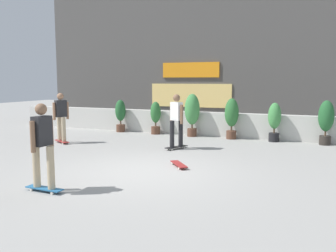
# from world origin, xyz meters

# --- Properties ---
(ground_plane) EXTENTS (48.00, 48.00, 0.00)m
(ground_plane) POSITION_xyz_m (0.00, 0.00, 0.00)
(ground_plane) COLOR #9E9B96
(planter_wall) EXTENTS (18.00, 0.40, 0.90)m
(planter_wall) POSITION_xyz_m (0.00, 6.00, 0.45)
(planter_wall) COLOR beige
(planter_wall) RESTS_ON ground
(building_backdrop) EXTENTS (20.00, 2.08, 6.50)m
(building_backdrop) POSITION_xyz_m (-0.00, 10.00, 3.25)
(building_backdrop) COLOR #4C4947
(building_backdrop) RESTS_ON ground
(potted_plant_0) EXTENTS (0.43, 0.43, 1.32)m
(potted_plant_0) POSITION_xyz_m (-3.88, 5.55, 0.74)
(potted_plant_0) COLOR brown
(potted_plant_0) RESTS_ON ground
(potted_plant_1) EXTENTS (0.41, 0.41, 1.28)m
(potted_plant_1) POSITION_xyz_m (-2.28, 5.55, 0.71)
(potted_plant_1) COLOR brown
(potted_plant_1) RESTS_ON ground
(potted_plant_2) EXTENTS (0.57, 0.57, 1.61)m
(potted_plant_2) POSITION_xyz_m (-0.76, 5.55, 0.95)
(potted_plant_2) COLOR brown
(potted_plant_2) RESTS_ON ground
(potted_plant_3) EXTENTS (0.50, 0.50, 1.47)m
(potted_plant_3) POSITION_xyz_m (0.76, 5.55, 0.85)
(potted_plant_3) COLOR brown
(potted_plant_3) RESTS_ON ground
(potted_plant_4) EXTENTS (0.44, 0.44, 1.35)m
(potted_plant_4) POSITION_xyz_m (2.26, 5.55, 0.76)
(potted_plant_4) COLOR black
(potted_plant_4) RESTS_ON ground
(potted_plant_5) EXTENTS (0.50, 0.50, 1.47)m
(potted_plant_5) POSITION_xyz_m (3.90, 5.55, 0.85)
(potted_plant_5) COLOR #2D2823
(potted_plant_5) RESTS_ON ground
(skater_far_left) EXTENTS (0.80, 0.54, 1.70)m
(skater_far_left) POSITION_xyz_m (-4.31, 2.38, 0.94)
(skater_far_left) COLOR maroon
(skater_far_left) RESTS_ON ground
(skater_far_right) EXTENTS (0.53, 0.81, 1.70)m
(skater_far_right) POSITION_xyz_m (-0.33, 2.92, 0.94)
(skater_far_right) COLOR black
(skater_far_right) RESTS_ON ground
(skater_mid_plaza) EXTENTS (0.81, 0.56, 1.70)m
(skater_mid_plaza) POSITION_xyz_m (-1.01, -2.14, 0.94)
(skater_mid_plaza) COLOR #266699
(skater_mid_plaza) RESTS_ON ground
(skateboard_near_camera) EXTENTS (0.67, 0.74, 0.08)m
(skateboard_near_camera) POSITION_xyz_m (0.61, 0.78, 0.06)
(skateboard_near_camera) COLOR maroon
(skateboard_near_camera) RESTS_ON ground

